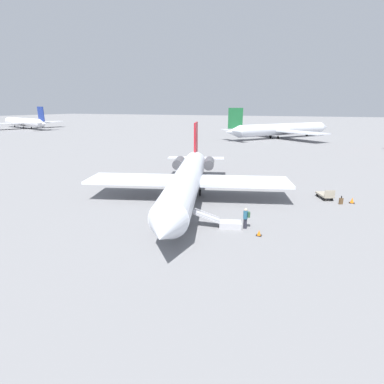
% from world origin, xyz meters
% --- Properties ---
extents(ground_plane, '(600.00, 600.00, 0.00)m').
position_xyz_m(ground_plane, '(0.00, 0.00, 0.00)').
color(ground_plane, slate).
extents(airplane_main, '(28.70, 21.99, 7.53)m').
position_xyz_m(airplane_main, '(-0.94, -0.29, 2.26)').
color(airplane_main, silver).
rests_on(airplane_main, ground).
extents(airplane_far_left, '(36.93, 30.87, 9.27)m').
position_xyz_m(airplane_far_left, '(-71.19, 1.38, 2.76)').
color(airplane_far_left, silver).
rests_on(airplane_far_left, ground).
extents(airplane_far_right, '(33.13, 42.57, 9.57)m').
position_xyz_m(airplane_far_right, '(-71.08, -110.36, 2.85)').
color(airplane_far_right, silver).
rests_on(airplane_far_right, ground).
extents(boarding_stairs, '(2.17, 4.14, 1.82)m').
position_xyz_m(boarding_stairs, '(5.22, 5.76, 0.39)').
color(boarding_stairs, '#B2B2B7').
rests_on(boarding_stairs, ground).
extents(passenger, '(0.42, 0.57, 1.74)m').
position_xyz_m(passenger, '(4.84, 7.37, 1.00)').
color(passenger, '#23232D').
rests_on(passenger, ground).
extents(luggage_cart, '(2.46, 1.94, 1.22)m').
position_xyz_m(luggage_cart, '(-6.50, 13.53, 0.46)').
color(luggage_cart, '#9E937F').
rests_on(luggage_cart, ground).
extents(suitcase, '(0.38, 0.42, 0.88)m').
position_xyz_m(suitcase, '(-5.18, 15.01, 0.33)').
color(suitcase, brown).
rests_on(suitcase, ground).
extents(traffic_cone_near_stairs, '(0.41, 0.41, 0.45)m').
position_xyz_m(traffic_cone_near_stairs, '(5.86, 8.67, 0.21)').
color(traffic_cone_near_stairs, black).
rests_on(traffic_cone_near_stairs, ground).
extents(traffic_cone_near_cart, '(0.52, 0.52, 0.58)m').
position_xyz_m(traffic_cone_near_cart, '(-6.00, 16.10, 0.27)').
color(traffic_cone_near_cart, black).
rests_on(traffic_cone_near_cart, ground).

